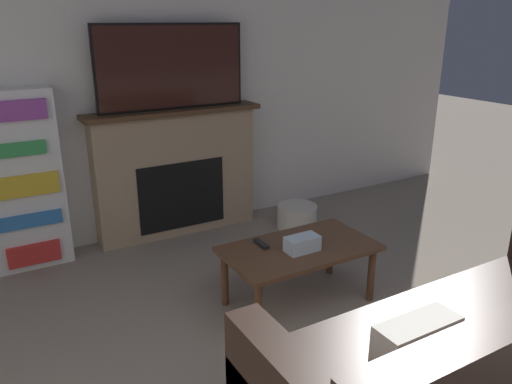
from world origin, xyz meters
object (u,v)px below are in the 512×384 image
object	(u,v)px
coffee_table	(299,254)
couch	(473,368)
tv	(172,67)
storage_basket	(297,216)
bookshelf	(21,181)
fireplace	(176,172)

from	to	relation	value
coffee_table	couch	bearing A→B (deg)	-85.23
tv	couch	world-z (taller)	tv
storage_basket	bookshelf	bearing A→B (deg)	168.64
couch	fireplace	bearing A→B (deg)	97.21
fireplace	coffee_table	world-z (taller)	fireplace
bookshelf	storage_basket	distance (m)	2.33
couch	storage_basket	distance (m)	2.43
couch	bookshelf	distance (m)	3.24
tv	bookshelf	world-z (taller)	tv
fireplace	bookshelf	xyz separation A→B (m)	(-1.24, -0.02, 0.12)
fireplace	tv	distance (m)	0.90
couch	storage_basket	xyz separation A→B (m)	(0.62, 2.35, -0.18)
bookshelf	fireplace	bearing A→B (deg)	1.07
fireplace	tv	xyz separation A→B (m)	(0.00, -0.02, 0.90)
fireplace	coffee_table	size ratio (longest dim) A/B	1.51
tv	fireplace	bearing A→B (deg)	90.00
coffee_table	storage_basket	world-z (taller)	coffee_table
fireplace	storage_basket	world-z (taller)	fireplace
fireplace	tv	world-z (taller)	tv
bookshelf	coffee_table	bearing A→B (deg)	-45.60
fireplace	couch	xyz separation A→B (m)	(0.36, -2.82, -0.27)
tv	coffee_table	bearing A→B (deg)	-80.67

